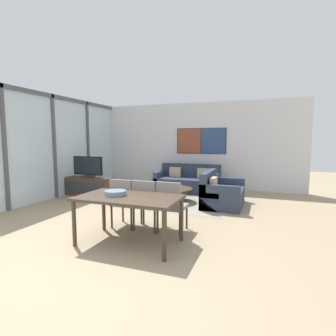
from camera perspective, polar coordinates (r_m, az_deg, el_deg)
name	(u,v)px	position (r m, az deg, el deg)	size (l,w,h in m)	color
ground_plane	(75,260)	(3.90, -19.51, -18.27)	(24.00, 24.00, 0.00)	#9E896B
wall_back	(191,145)	(8.81, 5.12, 4.94)	(7.15, 0.09, 2.80)	silver
window_wall_left	(53,142)	(7.77, -23.70, 5.23)	(0.07, 5.80, 2.80)	silver
area_rug	(173,201)	(6.85, 0.99, -7.23)	(2.93, 2.15, 0.01)	gray
tv_console	(88,186)	(7.87, -16.94, -3.84)	(1.40, 0.44, 0.52)	#423326
television	(88,167)	(7.79, -17.07, 0.16)	(0.96, 0.20, 0.60)	#2D2D33
sofa_main	(188,182)	(8.16, 4.38, -3.13)	(1.93, 0.90, 0.83)	#2D384C
sofa_side	(220,194)	(6.51, 11.26, -5.61)	(0.90, 1.36, 0.83)	#2D384C
coffee_table	(173,191)	(6.79, 0.99, -5.13)	(1.03, 1.03, 0.34)	#423326
dining_table	(129,201)	(4.05, -8.48, -7.18)	(1.56, 0.89, 0.74)	#423326
dining_chair_left	(125,200)	(4.84, -9.45, -6.84)	(0.46, 0.46, 0.90)	gray
dining_chair_centre	(147,202)	(4.65, -4.61, -7.32)	(0.46, 0.46, 0.90)	gray
dining_chair_right	(171,203)	(4.50, 0.66, -7.73)	(0.46, 0.46, 0.90)	gray
fruit_bowl	(115,193)	(4.13, -11.36, -5.28)	(0.33, 0.33, 0.08)	slate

